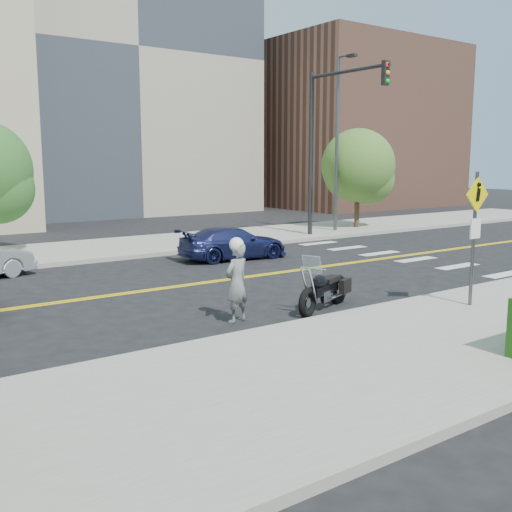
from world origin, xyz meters
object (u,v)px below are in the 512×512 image
at_px(pedestrian_sign, 475,226).
at_px(motorcycle, 324,280).
at_px(motorcyclist, 237,280).
at_px(parked_car_blue, 233,243).

xyz_separation_m(pedestrian_sign, motorcycle, (-2.53, 2.12, -1.29)).
height_order(motorcyclist, motorcycle, motorcyclist).
bearing_deg(motorcycle, parked_car_blue, 51.08).
xyz_separation_m(motorcycle, parked_car_blue, (2.24, 7.19, -0.10)).
bearing_deg(motorcycle, pedestrian_sign, -61.58).
bearing_deg(motorcyclist, pedestrian_sign, 138.27).
relative_size(motorcycle, parked_car_blue, 0.57).
bearing_deg(motorcycle, motorcyclist, 153.06).
xyz_separation_m(motorcyclist, parked_car_blue, (4.52, 6.98, -0.34)).
bearing_deg(parked_car_blue, motorcycle, 168.26).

